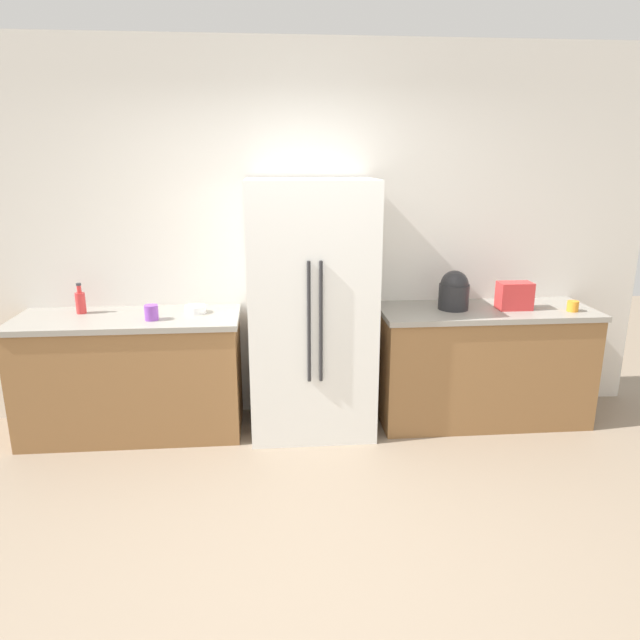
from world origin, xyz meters
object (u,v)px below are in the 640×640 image
refrigerator (311,310)px  bowl_a (195,309)px  bottle_a (81,302)px  cup_b (573,306)px  toaster (514,296)px  rice_cooker (454,291)px  cup_a (151,313)px

refrigerator → bowl_a: (-0.84, 0.10, -0.00)m
bottle_a → cup_b: bottle_a is taller
bottle_a → refrigerator: bearing=-5.6°
toaster → bowl_a: toaster is taller
toaster → bowl_a: size_ratio=1.64×
refrigerator → bottle_a: 1.67m
bowl_a → rice_cooker: bearing=-1.6°
rice_cooker → bottle_a: bearing=177.6°
rice_cooker → cup_a: (-2.19, -0.11, -0.09)m
cup_a → rice_cooker: bearing=3.0°
refrigerator → bowl_a: bearing=173.2°
rice_cooker → bottle_a: 2.74m
refrigerator → cup_a: bearing=-176.6°
cup_a → bowl_a: (0.28, 0.17, -0.03)m
rice_cooker → bottle_a: rice_cooker is taller
cup_b → bottle_a: bearing=175.9°
cup_b → bowl_a: 2.77m
toaster → bottle_a: 3.19m
refrigerator → toaster: bearing=0.2°
bowl_a → bottle_a: bearing=175.6°
rice_cooker → bowl_a: 1.91m
rice_cooker → bowl_a: rice_cooker is taller
toaster → cup_b: 0.42m
bowl_a → refrigerator: bearing=-6.8°
toaster → bottle_a: (-3.18, 0.16, -0.02)m
toaster → cup_a: 2.64m
refrigerator → bottle_a: (-1.66, 0.16, 0.06)m
toaster → cup_b: toaster is taller
toaster → bowl_a: 2.36m
toaster → cup_b: (0.41, -0.10, -0.06)m
cup_b → cup_a: bearing=179.4°
refrigerator → rice_cooker: (1.07, 0.05, 0.11)m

